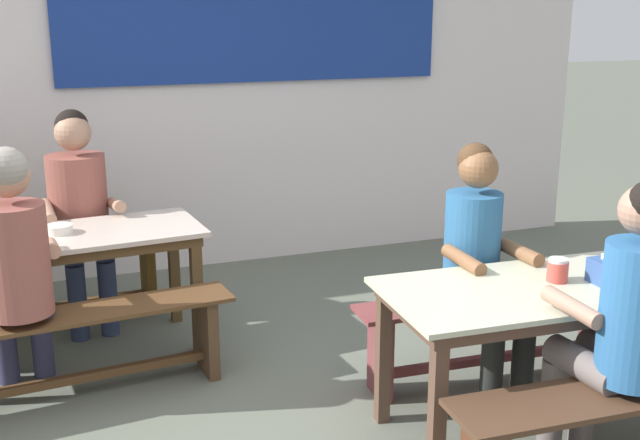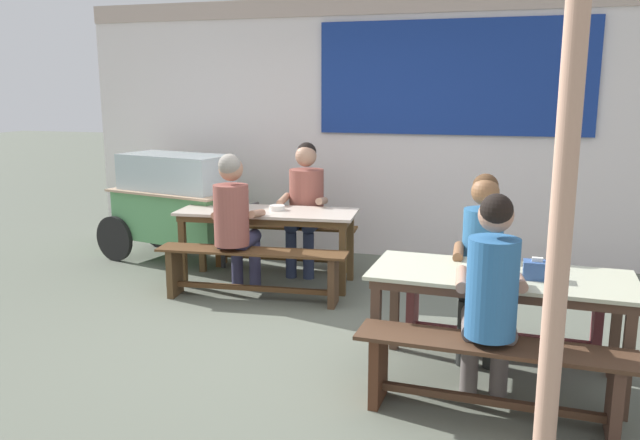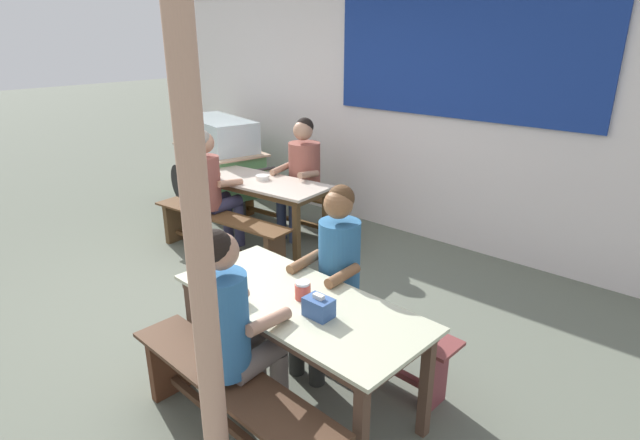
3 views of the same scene
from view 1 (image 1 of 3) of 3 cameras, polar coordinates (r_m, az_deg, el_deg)
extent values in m
plane|color=#5F6557|center=(3.77, -4.82, -15.67)|extent=(40.00, 40.00, 0.00)
cube|color=silver|center=(5.86, -12.11, 9.01)|extent=(7.09, 0.12, 2.65)
cube|color=beige|center=(4.53, -19.48, -1.32)|extent=(1.76, 0.77, 0.03)
cube|color=brown|center=(4.54, -19.43, -1.84)|extent=(1.68, 0.70, 0.06)
cube|color=brown|center=(5.00, -10.54, -3.83)|extent=(0.07, 0.07, 0.64)
cube|color=brown|center=(4.55, -8.91, -5.72)|extent=(0.07, 0.07, 0.64)
cube|color=beige|center=(3.73, 16.97, -4.60)|extent=(1.65, 0.77, 0.02)
cube|color=brown|center=(3.74, 16.92, -5.20)|extent=(1.57, 0.71, 0.06)
cube|color=brown|center=(3.78, 4.60, -10.09)|extent=(0.06, 0.06, 0.64)
cube|color=brown|center=(3.31, 8.49, -14.13)|extent=(0.06, 0.06, 0.64)
cube|color=brown|center=(5.11, -19.90, -2.51)|extent=(1.61, 0.39, 0.02)
cube|color=brown|center=(5.28, -12.37, -4.03)|extent=(0.08, 0.22, 0.44)
cube|color=brown|center=(5.22, -19.56, -6.09)|extent=(1.31, 0.16, 0.04)
cube|color=#51341C|center=(4.10, -18.31, -6.71)|extent=(1.74, 0.44, 0.02)
cube|color=#4F3622|center=(4.32, -8.21, -8.24)|extent=(0.08, 0.25, 0.44)
cube|color=#51341C|center=(4.24, -17.92, -11.02)|extent=(1.44, 0.17, 0.04)
cube|color=brown|center=(4.24, 12.64, -5.59)|extent=(1.54, 0.32, 0.02)
cube|color=brown|center=(4.67, 19.42, -7.20)|extent=(0.07, 0.22, 0.44)
cube|color=brown|center=(4.06, 4.41, -9.78)|extent=(0.07, 0.22, 0.44)
cube|color=brown|center=(4.37, 12.38, -9.80)|extent=(1.25, 0.10, 0.04)
cube|color=#49301F|center=(3.44, 21.71, -11.46)|extent=(1.56, 0.38, 0.02)
cylinder|color=black|center=(3.94, 12.37, -10.76)|extent=(0.11, 0.11, 0.46)
cylinder|color=black|center=(4.04, 14.51, -10.23)|extent=(0.11, 0.11, 0.46)
cylinder|color=black|center=(3.96, 11.14, -6.07)|extent=(0.15, 0.40, 0.13)
cylinder|color=black|center=(4.06, 13.27, -5.67)|extent=(0.15, 0.40, 0.13)
cylinder|color=#2C6294|center=(4.06, 11.00, -1.70)|extent=(0.29, 0.29, 0.53)
sphere|color=brown|center=(3.95, 11.45, 3.68)|extent=(0.20, 0.20, 0.20)
sphere|color=#4C331E|center=(3.97, 11.24, 4.25)|extent=(0.18, 0.18, 0.18)
cylinder|color=brown|center=(3.84, 10.43, -2.90)|extent=(0.08, 0.31, 0.08)
cylinder|color=brown|center=(4.02, 14.34, -2.30)|extent=(0.08, 0.30, 0.07)
cylinder|color=#2B3552|center=(4.90, -17.21, -5.75)|extent=(0.11, 0.11, 0.46)
cylinder|color=#2B3552|center=(4.93, -15.13, -5.49)|extent=(0.11, 0.11, 0.46)
cylinder|color=#2B3552|center=(4.96, -17.72, -2.09)|extent=(0.16, 0.36, 0.13)
cylinder|color=#2B3552|center=(4.98, -15.67, -1.86)|extent=(0.16, 0.36, 0.13)
cylinder|color=brown|center=(5.05, -17.19, 1.43)|extent=(0.36, 0.36, 0.56)
sphere|color=#AA7C62|center=(4.95, -17.54, 6.07)|extent=(0.22, 0.22, 0.22)
sphere|color=black|center=(4.98, -17.62, 6.55)|extent=(0.20, 0.20, 0.20)
cylinder|color=#AA7C62|center=(4.86, -19.19, 0.58)|extent=(0.09, 0.31, 0.10)
cylinder|color=#AA7C62|center=(4.91, -14.60, 1.08)|extent=(0.09, 0.31, 0.11)
cylinder|color=#695F5C|center=(3.79, 18.61, -12.34)|extent=(0.11, 0.11, 0.46)
cylinder|color=#695F5C|center=(3.68, 16.48, -13.03)|extent=(0.11, 0.11, 0.46)
cylinder|color=#695F5C|center=(3.56, 20.76, -9.31)|extent=(0.15, 0.37, 0.13)
cylinder|color=#695F5C|center=(3.45, 18.59, -9.96)|extent=(0.15, 0.37, 0.13)
cylinder|color=#2B629B|center=(3.30, 22.04, -6.31)|extent=(0.28, 0.28, 0.57)
cylinder|color=#A77A63|center=(3.53, 21.80, -5.08)|extent=(0.09, 0.31, 0.10)
cylinder|color=#A77A63|center=(3.31, 17.83, -6.03)|extent=(0.09, 0.31, 0.09)
cylinder|color=#333250|center=(4.49, -19.61, -7.93)|extent=(0.11, 0.11, 0.46)
cylinder|color=#333250|center=(4.49, -21.91, -8.18)|extent=(0.11, 0.11, 0.46)
cylinder|color=#333250|center=(4.23, -19.78, -5.29)|extent=(0.15, 0.39, 0.13)
cylinder|color=#333250|center=(4.23, -22.22, -5.54)|extent=(0.15, 0.39, 0.13)
cylinder|color=brown|center=(3.98, -21.24, -2.73)|extent=(0.31, 0.31, 0.54)
sphere|color=tan|center=(3.90, -21.83, 3.07)|extent=(0.21, 0.21, 0.21)
sphere|color=gray|center=(3.87, -21.87, 3.53)|extent=(0.20, 0.20, 0.20)
cylinder|color=tan|center=(4.17, -18.92, -1.92)|extent=(0.09, 0.31, 0.11)
cube|color=#345591|center=(3.79, 20.20, -3.46)|extent=(0.16, 0.11, 0.11)
cube|color=white|center=(3.77, 20.30, -2.48)|extent=(0.06, 0.03, 0.02)
cylinder|color=#D1473A|center=(3.73, 16.88, -3.61)|extent=(0.10, 0.10, 0.09)
cylinder|color=white|center=(3.72, 16.95, -2.81)|extent=(0.09, 0.09, 0.02)
cylinder|color=silver|center=(4.56, -18.45, -0.63)|extent=(0.15, 0.15, 0.05)
camera|label=2|loc=(2.50, 99.53, -4.40)|focal=35.68mm
camera|label=3|loc=(4.14, 59.77, 11.89)|focal=28.56mm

